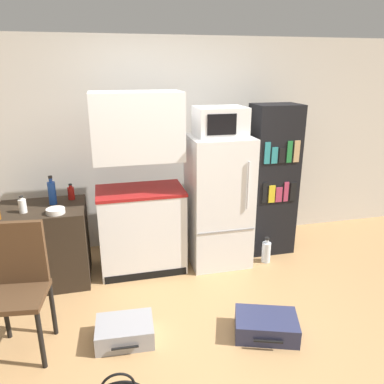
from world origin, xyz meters
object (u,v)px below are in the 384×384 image
microwave (220,122)px  suitcase_large_flat (125,331)px  bowl (56,211)px  bottle_milk_white (23,206)px  water_bottle_front (266,251)px  kitchen_hutch (140,192)px  chair (19,277)px  bottle_ketchup_red (71,193)px  suitcase_small_flat (266,326)px  bookshelf (272,181)px  bottle_blue_soda (52,192)px  refrigerator (218,201)px

microwave → suitcase_large_flat: size_ratio=1.07×
suitcase_large_flat → bowl: bearing=124.0°
suitcase_large_flat → bottle_milk_white: bearing=133.2°
microwave → water_bottle_front: 1.53m
kitchen_hutch → chair: size_ratio=1.85×
bottle_ketchup_red → suitcase_small_flat: bearing=-43.7°
suitcase_large_flat → kitchen_hutch: bearing=79.7°
chair → suitcase_small_flat: bearing=-3.7°
kitchen_hutch → microwave: kitchen_hutch is taller
chair → suitcase_large_flat: (0.74, -0.14, -0.51)m
bookshelf → bottle_milk_white: 2.62m
kitchen_hutch → bookshelf: 1.51m
kitchen_hutch → bookshelf: (1.51, 0.08, -0.01)m
microwave → chair: size_ratio=0.50×
suitcase_small_flat → water_bottle_front: 1.22m
bottle_ketchup_red → water_bottle_front: (2.04, -0.35, -0.74)m
kitchen_hutch → bookshelf: kitchen_hutch is taller
microwave → bowl: (-1.64, -0.20, -0.74)m
bookshelf → suitcase_large_flat: bookshelf is taller
water_bottle_front → bottle_ketchup_red: bearing=170.2°
bottle_milk_white → bowl: bearing=-17.7°
suitcase_large_flat → suitcase_small_flat: bearing=-6.7°
bookshelf → bottle_blue_soda: 2.36m
bottle_milk_white → suitcase_small_flat: 2.42m
bowl → suitcase_small_flat: bowl is taller
refrigerator → bottle_blue_soda: (-1.69, 0.06, 0.21)m
refrigerator → bottle_milk_white: bearing=-176.7°
microwave → bottle_milk_white: 2.06m
bottle_blue_soda → suitcase_small_flat: bearing=-38.7°
microwave → water_bottle_front: bearing=-19.7°
kitchen_hutch → chair: kitchen_hutch is taller
bowl → water_bottle_front: 2.26m
microwave → suitcase_small_flat: (0.01, -1.30, -1.48)m
water_bottle_front → microwave: bearing=160.3°
bowl → suitcase_large_flat: size_ratio=0.36×
bookshelf → bottle_ketchup_red: 2.19m
bottle_milk_white → bottle_blue_soda: 0.31m
bottle_ketchup_red → bowl: bottle_ketchup_red is taller
bottle_blue_soda → suitcase_large_flat: size_ratio=0.62×
suitcase_large_flat → water_bottle_front: (1.63, 0.92, 0.04)m
bookshelf → bottle_milk_white: size_ratio=10.52×
kitchen_hutch → suitcase_small_flat: size_ratio=3.20×
bowl → suitcase_small_flat: bearing=-33.6°
bottle_milk_white → chair: 0.89m
bookshelf → water_bottle_front: 0.80m
bookshelf → suitcase_small_flat: bookshelf is taller
kitchen_hutch → microwave: (0.83, -0.03, 0.69)m
bowl → bottle_blue_soda: bearing=100.1°
kitchen_hutch → bowl: kitchen_hutch is taller
microwave → suitcase_small_flat: microwave is taller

